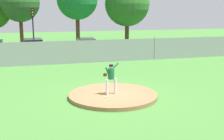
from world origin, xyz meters
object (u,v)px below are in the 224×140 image
Objects in this scene: parked_car_silver at (86,47)px; baseball at (105,97)px; pitcher_youth at (111,76)px; traffic_light_near at (33,22)px; parked_car_slate at (33,49)px; traffic_cone_orange at (171,48)px.

baseball is at bearing -97.43° from parked_car_silver.
pitcher_youth is 19.03m from traffic_light_near.
parked_car_slate is (-3.07, 14.75, 0.59)m from baseball.
parked_car_slate reaches higher than traffic_cone_orange.
pitcher_youth is at bearing -79.73° from traffic_light_near.
pitcher_youth is 18.80m from traffic_cone_orange.
parked_car_silver is at bearing 84.01° from pitcher_youth.
parked_car_silver reaches higher than traffic_cone_orange.
baseball is 0.13× the size of traffic_cone_orange.
pitcher_youth is at bearing -76.20° from parked_car_slate.
parked_car_slate is at bearing 101.75° from baseball.
traffic_cone_orange is (11.43, 15.72, 0.04)m from baseball.
pitcher_youth is at bearing -95.99° from parked_car_silver.
parked_car_slate reaches higher than baseball.
traffic_cone_orange reaches higher than baseball.
pitcher_youth reaches higher than parked_car_silver.
parked_car_slate reaches higher than parked_car_silver.
parked_car_slate is (-5.02, -0.20, 0.03)m from parked_car_silver.
baseball is at bearing -126.01° from traffic_cone_orange.
parked_car_slate is 0.92× the size of traffic_light_near.
baseball is 0.02× the size of traffic_light_near.
pitcher_youth is 14.68m from parked_car_slate.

